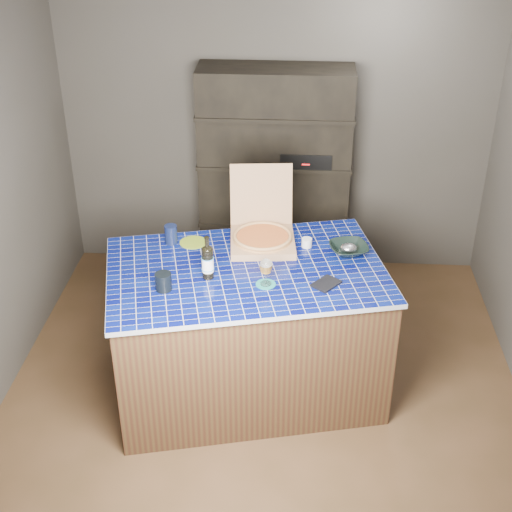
# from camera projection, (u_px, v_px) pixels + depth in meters

# --- Properties ---
(room) EXTENTS (3.50, 3.50, 3.50)m
(room) POSITION_uv_depth(u_px,v_px,m) (264.00, 227.00, 4.30)
(room) COLOR brown
(room) RESTS_ON ground
(shelving_unit) EXTENTS (1.20, 0.41, 1.80)m
(shelving_unit) POSITION_uv_depth(u_px,v_px,m) (275.00, 177.00, 5.80)
(shelving_unit) COLOR black
(shelving_unit) RESTS_ON floor
(kitchen_island) EXTENTS (1.93, 1.46, 0.95)m
(kitchen_island) POSITION_uv_depth(u_px,v_px,m) (247.00, 330.00, 4.71)
(kitchen_island) COLOR #47341C
(kitchen_island) RESTS_ON floor
(pizza_box) EXTENTS (0.47, 0.55, 0.46)m
(pizza_box) POSITION_uv_depth(u_px,v_px,m) (262.00, 235.00, 4.72)
(pizza_box) COLOR tan
(pizza_box) RESTS_ON kitchen_island
(mead_bottle) EXTENTS (0.08, 0.08, 0.29)m
(mead_bottle) POSITION_uv_depth(u_px,v_px,m) (208.00, 262.00, 4.32)
(mead_bottle) COLOR black
(mead_bottle) RESTS_ON kitchen_island
(teal_trivet) EXTENTS (0.12, 0.12, 0.01)m
(teal_trivet) POSITION_uv_depth(u_px,v_px,m) (266.00, 284.00, 4.31)
(teal_trivet) COLOR #187E73
(teal_trivet) RESTS_ON kitchen_island
(wine_glass) EXTENTS (0.08, 0.08, 0.17)m
(wine_glass) POSITION_uv_depth(u_px,v_px,m) (266.00, 267.00, 4.24)
(wine_glass) COLOR white
(wine_glass) RESTS_ON teal_trivet
(tumbler) EXTENTS (0.10, 0.10, 0.11)m
(tumbler) POSITION_uv_depth(u_px,v_px,m) (163.00, 282.00, 4.23)
(tumbler) COLOR black
(tumbler) RESTS_ON kitchen_island
(dvd_case) EXTENTS (0.20, 0.20, 0.01)m
(dvd_case) POSITION_uv_depth(u_px,v_px,m) (326.00, 284.00, 4.30)
(dvd_case) COLOR black
(dvd_case) RESTS_ON kitchen_island
(bowl) EXTENTS (0.30, 0.30, 0.06)m
(bowl) POSITION_uv_depth(u_px,v_px,m) (349.00, 249.00, 4.62)
(bowl) COLOR black
(bowl) RESTS_ON kitchen_island
(foil_contents) EXTENTS (0.11, 0.09, 0.05)m
(foil_contents) POSITION_uv_depth(u_px,v_px,m) (349.00, 248.00, 4.62)
(foil_contents) COLOR #ABACB7
(foil_contents) RESTS_ON bowl
(white_jar) EXTENTS (0.07, 0.07, 0.06)m
(white_jar) POSITION_uv_depth(u_px,v_px,m) (307.00, 243.00, 4.70)
(white_jar) COLOR silver
(white_jar) RESTS_ON kitchen_island
(navy_cup) EXTENTS (0.08, 0.08, 0.13)m
(navy_cup) POSITION_uv_depth(u_px,v_px,m) (171.00, 234.00, 4.72)
(navy_cup) COLOR black
(navy_cup) RESTS_ON kitchen_island
(green_trivet) EXTENTS (0.18, 0.18, 0.01)m
(green_trivet) POSITION_uv_depth(u_px,v_px,m) (193.00, 242.00, 4.75)
(green_trivet) COLOR olive
(green_trivet) RESTS_ON kitchen_island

